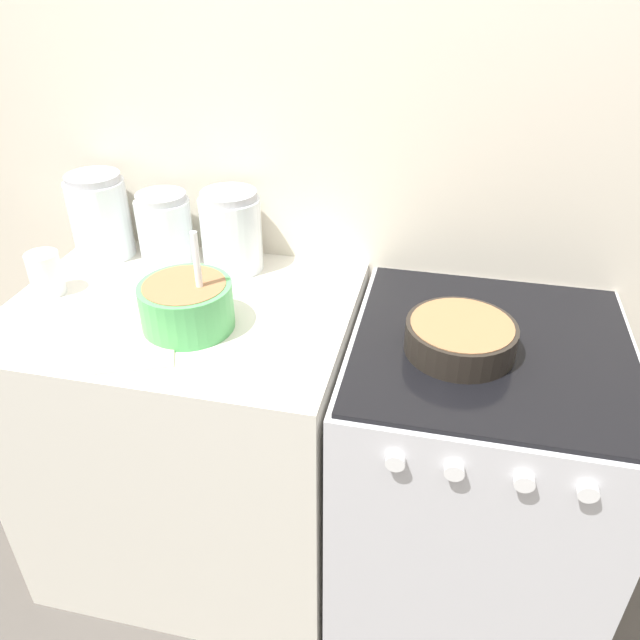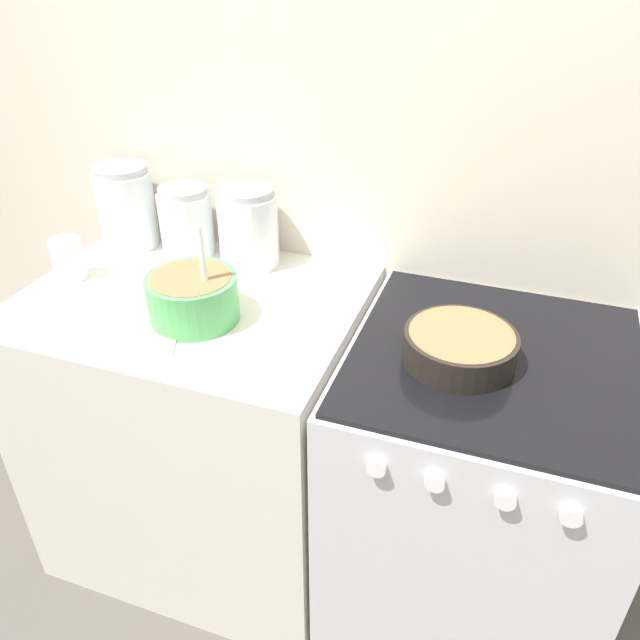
{
  "view_description": "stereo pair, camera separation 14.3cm",
  "coord_description": "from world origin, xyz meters",
  "px_view_note": "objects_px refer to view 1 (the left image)",
  "views": [
    {
      "loc": [
        0.21,
        -0.91,
        1.72
      ],
      "look_at": [
        -0.05,
        0.27,
        0.95
      ],
      "focal_mm": 35.0,
      "sensor_mm": 36.0,
      "label": 1
    },
    {
      "loc": [
        0.35,
        -0.87,
        1.72
      ],
      "look_at": [
        -0.05,
        0.27,
        0.95
      ],
      "focal_mm": 35.0,
      "sensor_mm": 36.0,
      "label": 2
    }
  ],
  "objects_px": {
    "storage_jar_left": "(101,221)",
    "tin_can": "(46,274)",
    "storage_jar_middle": "(166,233)",
    "storage_jar_right": "(232,236)",
    "baking_pan": "(460,337)",
    "mixing_bowl": "(187,303)",
    "stove": "(468,482)"
  },
  "relations": [
    {
      "from": "stove",
      "to": "baking_pan",
      "type": "relative_size",
      "value": 3.65
    },
    {
      "from": "stove",
      "to": "mixing_bowl",
      "type": "distance_m",
      "value": 0.89
    },
    {
      "from": "stove",
      "to": "storage_jar_middle",
      "type": "xyz_separation_m",
      "value": [
        -0.91,
        0.23,
        0.54
      ]
    },
    {
      "from": "mixing_bowl",
      "to": "storage_jar_left",
      "type": "xyz_separation_m",
      "value": [
        -0.39,
        0.31,
        0.04
      ]
    },
    {
      "from": "baking_pan",
      "to": "storage_jar_left",
      "type": "relative_size",
      "value": 1.03
    },
    {
      "from": "storage_jar_middle",
      "to": "tin_can",
      "type": "xyz_separation_m",
      "value": [
        -0.23,
        -0.24,
        -0.03
      ]
    },
    {
      "from": "baking_pan",
      "to": "storage_jar_left",
      "type": "xyz_separation_m",
      "value": [
        -1.02,
        0.28,
        0.06
      ]
    },
    {
      "from": "storage_jar_right",
      "to": "tin_can",
      "type": "distance_m",
      "value": 0.49
    },
    {
      "from": "mixing_bowl",
      "to": "tin_can",
      "type": "xyz_separation_m",
      "value": [
        -0.42,
        0.07,
        -0.01
      ]
    },
    {
      "from": "storage_jar_middle",
      "to": "tin_can",
      "type": "bearing_deg",
      "value": -133.22
    },
    {
      "from": "stove",
      "to": "storage_jar_left",
      "type": "relative_size",
      "value": 3.75
    },
    {
      "from": "baking_pan",
      "to": "storage_jar_middle",
      "type": "height_order",
      "value": "storage_jar_middle"
    },
    {
      "from": "baking_pan",
      "to": "tin_can",
      "type": "relative_size",
      "value": 2.19
    },
    {
      "from": "mixing_bowl",
      "to": "storage_jar_middle",
      "type": "bearing_deg",
      "value": 121.51
    },
    {
      "from": "storage_jar_right",
      "to": "tin_can",
      "type": "xyz_separation_m",
      "value": [
        -0.42,
        -0.24,
        -0.04
      ]
    },
    {
      "from": "storage_jar_middle",
      "to": "storage_jar_right",
      "type": "xyz_separation_m",
      "value": [
        0.2,
        0.0,
        0.01
      ]
    },
    {
      "from": "storage_jar_left",
      "to": "stove",
      "type": "bearing_deg",
      "value": -11.86
    },
    {
      "from": "tin_can",
      "to": "storage_jar_left",
      "type": "bearing_deg",
      "value": 82.58
    },
    {
      "from": "tin_can",
      "to": "baking_pan",
      "type": "bearing_deg",
      "value": -1.87
    },
    {
      "from": "baking_pan",
      "to": "storage_jar_left",
      "type": "distance_m",
      "value": 1.06
    },
    {
      "from": "storage_jar_middle",
      "to": "storage_jar_left",
      "type": "bearing_deg",
      "value": -180.0
    },
    {
      "from": "stove",
      "to": "tin_can",
      "type": "distance_m",
      "value": 1.24
    },
    {
      "from": "stove",
      "to": "baking_pan",
      "type": "bearing_deg",
      "value": -149.75
    },
    {
      "from": "storage_jar_right",
      "to": "tin_can",
      "type": "bearing_deg",
      "value": -150.24
    },
    {
      "from": "stove",
      "to": "mixing_bowl",
      "type": "height_order",
      "value": "mixing_bowl"
    },
    {
      "from": "stove",
      "to": "storage_jar_left",
      "type": "height_order",
      "value": "storage_jar_left"
    },
    {
      "from": "mixing_bowl",
      "to": "tin_can",
      "type": "bearing_deg",
      "value": 170.21
    },
    {
      "from": "mixing_bowl",
      "to": "tin_can",
      "type": "height_order",
      "value": "mixing_bowl"
    },
    {
      "from": "storage_jar_left",
      "to": "tin_can",
      "type": "bearing_deg",
      "value": -97.42
    },
    {
      "from": "stove",
      "to": "storage_jar_right",
      "type": "bearing_deg",
      "value": 161.94
    },
    {
      "from": "stove",
      "to": "storage_jar_right",
      "type": "xyz_separation_m",
      "value": [
        -0.71,
        0.23,
        0.55
      ]
    },
    {
      "from": "storage_jar_middle",
      "to": "storage_jar_right",
      "type": "height_order",
      "value": "storage_jar_right"
    }
  ]
}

